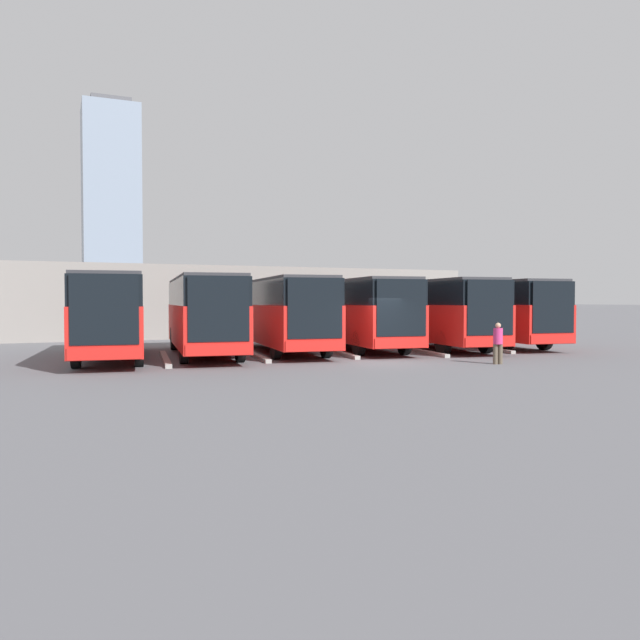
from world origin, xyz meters
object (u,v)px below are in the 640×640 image
at_px(bus_1, 431,311).
at_px(bus_3, 283,312).
at_px(bus_2, 356,311).
at_px(bus_4, 203,312).
at_px(bus_5, 112,313).
at_px(pedestrian, 498,342).
at_px(bus_0, 487,310).

bearing_deg(bus_1, bus_3, 1.45).
height_order(bus_2, bus_4, same).
xyz_separation_m(bus_1, bus_4, (11.44, -0.33, 0.00)).
relative_size(bus_3, bus_5, 1.00).
distance_m(bus_2, bus_5, 11.45).
xyz_separation_m(bus_1, bus_2, (3.81, -0.77, 0.00)).
relative_size(bus_2, bus_4, 1.00).
relative_size(bus_2, pedestrian, 7.24).
bearing_deg(bus_3, pedestrian, 130.53).
distance_m(bus_1, pedestrian, 8.01).
height_order(bus_1, bus_3, same).
relative_size(bus_0, bus_5, 1.00).
bearing_deg(pedestrian, bus_1, -88.08).
bearing_deg(bus_4, pedestrian, 146.33).
xyz_separation_m(bus_0, bus_4, (15.25, 0.10, 0.00)).
bearing_deg(bus_1, bus_5, 5.96).
distance_m(bus_3, bus_4, 3.83).
bearing_deg(bus_5, bus_4, -171.23).
xyz_separation_m(bus_2, pedestrian, (-1.81, 8.45, -1.04)).
height_order(bus_1, bus_5, same).
xyz_separation_m(bus_0, bus_5, (19.06, 0.24, 0.00)).
relative_size(bus_2, bus_5, 1.00).
height_order(bus_1, bus_2, same).
xyz_separation_m(bus_0, pedestrian, (5.81, 8.12, -1.04)).
bearing_deg(bus_5, pedestrian, 155.94).
height_order(bus_2, bus_3, same).
height_order(bus_5, pedestrian, bus_5).
bearing_deg(bus_0, bus_1, 13.20).
bearing_deg(pedestrian, bus_5, -14.24).
distance_m(bus_2, bus_3, 3.81).
height_order(bus_1, pedestrian, bus_1).
height_order(bus_4, pedestrian, bus_4).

